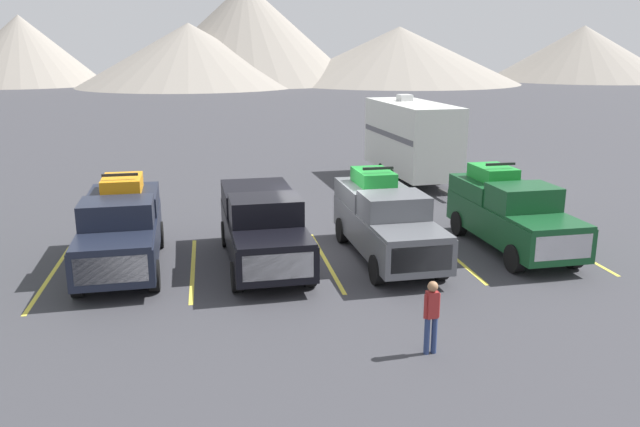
# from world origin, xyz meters

# --- Properties ---
(ground_plane) EXTENTS (240.00, 240.00, 0.00)m
(ground_plane) POSITION_xyz_m (0.00, 0.00, 0.00)
(ground_plane) COLOR #38383D
(pickup_truck_a) EXTENTS (2.34, 5.69, 2.60)m
(pickup_truck_a) POSITION_xyz_m (-5.88, -0.13, 1.19)
(pickup_truck_a) COLOR black
(pickup_truck_a) RESTS_ON ground
(pickup_truck_b) EXTENTS (2.38, 5.96, 2.15)m
(pickup_truck_b) POSITION_xyz_m (-1.85, -0.43, 1.13)
(pickup_truck_b) COLOR black
(pickup_truck_b) RESTS_ON ground
(pickup_truck_c) EXTENTS (2.24, 5.79, 2.62)m
(pickup_truck_c) POSITION_xyz_m (1.83, -0.54, 1.18)
(pickup_truck_c) COLOR #595B60
(pickup_truck_c) RESTS_ON ground
(pickup_truck_d) EXTENTS (2.28, 5.65, 2.59)m
(pickup_truck_d) POSITION_xyz_m (5.92, -0.38, 1.18)
(pickup_truck_d) COLOR #144723
(pickup_truck_d) RESTS_ON ground
(lot_stripe_a) EXTENTS (0.12, 5.50, 0.01)m
(lot_stripe_a) POSITION_xyz_m (-7.81, -0.63, 0.00)
(lot_stripe_a) COLOR gold
(lot_stripe_a) RESTS_ON ground
(lot_stripe_b) EXTENTS (0.12, 5.50, 0.01)m
(lot_stripe_b) POSITION_xyz_m (-3.91, -0.63, 0.00)
(lot_stripe_b) COLOR gold
(lot_stripe_b) RESTS_ON ground
(lot_stripe_c) EXTENTS (0.12, 5.50, 0.01)m
(lot_stripe_c) POSITION_xyz_m (0.00, -0.63, 0.00)
(lot_stripe_c) COLOR gold
(lot_stripe_c) RESTS_ON ground
(lot_stripe_d) EXTENTS (0.12, 5.50, 0.01)m
(lot_stripe_d) POSITION_xyz_m (3.91, -0.63, 0.00)
(lot_stripe_d) COLOR gold
(lot_stripe_d) RESTS_ON ground
(lot_stripe_e) EXTENTS (0.12, 5.50, 0.01)m
(lot_stripe_e) POSITION_xyz_m (7.81, -0.63, 0.00)
(lot_stripe_e) COLOR gold
(lot_stripe_e) RESTS_ON ground
(camper_trailer_a) EXTENTS (2.84, 7.95, 3.99)m
(camper_trailer_a) POSITION_xyz_m (6.04, 10.12, 2.10)
(camper_trailer_a) COLOR silver
(camper_trailer_a) RESTS_ON ground
(person_a) EXTENTS (0.35, 0.22, 1.60)m
(person_a) POSITION_xyz_m (1.07, -6.83, 0.92)
(person_a) COLOR navy
(person_a) RESTS_ON ground
(mountain_ridge) EXTENTS (159.74, 45.46, 16.86)m
(mountain_ridge) POSITION_xyz_m (4.16, 93.14, 6.01)
(mountain_ridge) COLOR gray
(mountain_ridge) RESTS_ON ground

